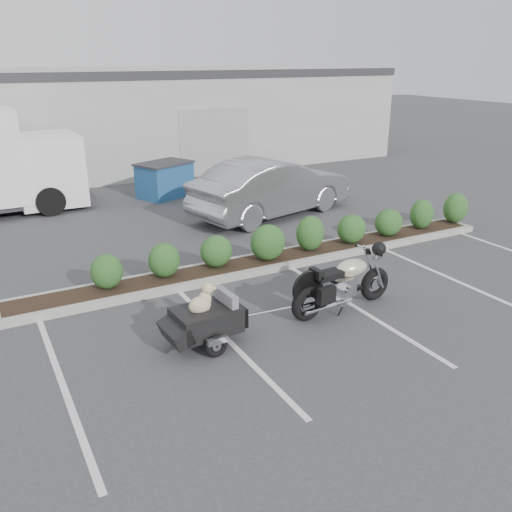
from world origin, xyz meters
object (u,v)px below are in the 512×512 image
motorcycle (343,284)px  pet_trailer (205,319)px  sedan (272,187)px  dumpster (165,179)px

motorcycle → pet_trailer: 2.79m
pet_trailer → sedan: sedan is taller
motorcycle → dumpster: 9.98m
sedan → dumpster: sedan is taller
pet_trailer → dumpster: size_ratio=0.88×
sedan → dumpster: (-2.03, 3.71, -0.26)m
pet_trailer → sedan: size_ratio=0.36×
sedan → dumpster: bearing=14.7°
pet_trailer → motorcycle: bearing=-4.4°
motorcycle → dumpster: motorcycle is taller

